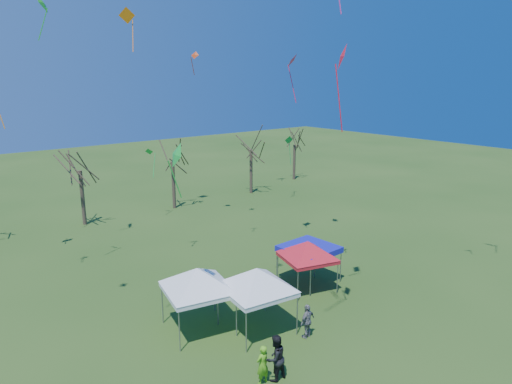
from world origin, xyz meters
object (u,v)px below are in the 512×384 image
tent_white_west (197,272)px  person_grey (307,321)px  tent_blue (309,249)px  tree_3 (172,145)px  person_green (262,365)px  tree_5 (295,132)px  person_dark (275,358)px  tent_white_mid (257,272)px  tree_4 (251,137)px  tree_2 (78,151)px  tent_red (308,244)px

tent_white_west → person_grey: size_ratio=2.44×
tent_white_west → tent_blue: (8.06, 0.41, -0.92)m
tree_3 → person_green: 27.48m
tree_5 → person_dark: bearing=-135.0°
tree_3 → tent_white_mid: (-7.66, -21.75, -3.04)m
person_dark → tree_4: bearing=-127.1°
tent_white_west → tent_white_mid: bearing=-39.8°
tree_3 → tree_5: bearing=6.5°
tree_3 → person_green: tree_3 is taller
tree_3 → tree_5: size_ratio=1.06×
tree_4 → tent_white_west: 27.79m
tree_2 → tent_blue: size_ratio=2.70×
tent_white_mid → person_green: bearing=-126.0°
tent_red → person_dark: 8.81m
tent_white_west → tent_blue: tent_white_west is taller
tent_white_mid → person_green: 4.62m
tent_red → person_grey: tent_red is taller
tree_4 → person_grey: (-15.55, -23.75, -5.21)m
tree_2 → person_dark: size_ratio=4.14×
person_dark → tent_white_mid: bearing=-118.3°
tent_blue → tent_white_mid: bearing=-159.2°
tree_2 → tent_red: 21.56m
person_grey → tent_white_mid: bearing=-62.7°
tent_white_mid → tent_blue: tent_white_mid is taller
tent_white_west → person_green: tent_white_west is taller
tent_red → person_grey: bearing=-135.1°
tree_2 → tent_white_west: bearing=-94.1°
tent_white_mid → tent_red: 5.41m
tree_5 → tent_red: tree_5 is taller
tree_4 → tent_white_mid: 27.73m
tree_3 → tree_4: bearing=-0.3°
tent_white_mid → tent_blue: bearing=20.8°
tent_white_west → person_grey: 5.73m
tree_5 → tent_blue: bearing=-132.1°
tree_3 → tent_red: 20.53m
tent_white_west → person_green: (-0.20, -5.11, -2.18)m
tree_5 → person_green: bearing=-135.7°
tent_red → person_green: tent_red is taller
tent_white_mid → tent_red: size_ratio=1.14×
tree_4 → tent_red: tree_4 is taller
tree_4 → person_green: bearing=-127.8°
tent_blue → tree_5: bearing=47.9°
tree_4 → tree_5: (8.37, 2.06, -0.33)m
person_green → tree_4: bearing=-131.3°
person_dark → person_green: size_ratio=1.17×
tent_white_west → tree_5: bearing=38.6°
tent_blue → person_dark: tent_blue is taller
tree_4 → person_grey: size_ratio=4.64×
person_green → tree_2: bearing=-97.3°
tree_5 → tent_white_west: 35.32m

